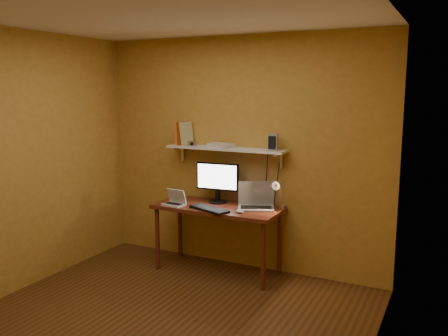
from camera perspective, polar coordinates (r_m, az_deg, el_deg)
The scene contains 14 objects.
room at distance 3.95m, azimuth -7.75°, elevation -1.02°, with size 3.44×3.24×2.64m.
desk at distance 5.22m, azimuth -0.76°, elevation -5.51°, with size 1.40×0.60×0.75m.
wall_shelf at distance 5.26m, azimuth 0.19°, elevation 2.31°, with size 1.40×0.25×0.21m.
monitor at distance 5.31m, azimuth -0.77°, elevation -1.50°, with size 0.50×0.23×0.45m.
laptop at distance 5.11m, azimuth 3.88°, elevation -4.02°, with size 0.46×0.40×0.29m.
netbook at distance 5.26m, azimuth -5.92°, elevation -3.93°, with size 0.25×0.19×0.18m.
keyboard at distance 5.03m, azimuth -1.80°, elevation -4.95°, with size 0.47×0.16×0.03m, color black.
mouse at distance 4.91m, azimuth 1.90°, elevation -5.25°, with size 0.09×0.06×0.03m, color silver.
desk_lamp at distance 5.01m, azimuth 6.63°, elevation -2.76°, with size 0.09×0.23×0.38m.
speaker_left at distance 5.52m, azimuth -4.95°, elevation 3.61°, with size 0.09×0.09×0.16m, color gray.
speaker_right at distance 5.01m, azimuth 5.91°, elevation 3.12°, with size 0.10×0.10×0.18m, color gray.
books at distance 5.51m, azimuth -4.87°, elevation 4.17°, with size 0.17×0.19×0.27m.
shelf_camera at distance 5.37m, azimuth -3.85°, elevation 2.93°, with size 0.11×0.06×0.06m.
router at distance 5.26m, azimuth -0.34°, elevation 2.74°, with size 0.27×0.18×0.05m, color silver.
Camera 1 is at (2.20, -3.20, 2.01)m, focal length 38.00 mm.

